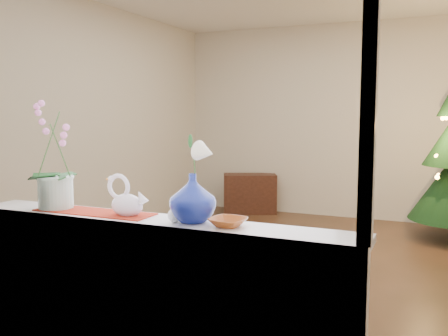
{
  "coord_description": "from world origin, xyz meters",
  "views": [
    {
      "loc": [
        1.36,
        -4.54,
        1.46
      ],
      "look_at": [
        -0.03,
        -1.4,
        1.08
      ],
      "focal_mm": 40.0,
      "sensor_mm": 36.0,
      "label": 1
    }
  ],
  "objects_px": {
    "paperweight": "(175,215)",
    "amber_dish": "(228,223)",
    "orchid_pot": "(54,155)",
    "swan": "(127,196)",
    "side_table": "(250,193)",
    "blue_vase": "(193,194)"
  },
  "relations": [
    {
      "from": "swan",
      "to": "side_table",
      "type": "relative_size",
      "value": 0.33
    },
    {
      "from": "orchid_pot",
      "to": "paperweight",
      "type": "xyz_separation_m",
      "value": [
        0.79,
        -0.04,
        -0.27
      ]
    },
    {
      "from": "swan",
      "to": "blue_vase",
      "type": "distance_m",
      "value": 0.38
    },
    {
      "from": "swan",
      "to": "paperweight",
      "type": "xyz_separation_m",
      "value": [
        0.3,
        -0.03,
        -0.07
      ]
    },
    {
      "from": "orchid_pot",
      "to": "paperweight",
      "type": "height_order",
      "value": "orchid_pot"
    },
    {
      "from": "paperweight",
      "to": "orchid_pot",
      "type": "bearing_deg",
      "value": 177.46
    },
    {
      "from": "blue_vase",
      "to": "paperweight",
      "type": "xyz_separation_m",
      "value": [
        -0.08,
        -0.05,
        -0.11
      ]
    },
    {
      "from": "swan",
      "to": "amber_dish",
      "type": "height_order",
      "value": "swan"
    },
    {
      "from": "amber_dish",
      "to": "blue_vase",
      "type": "bearing_deg",
      "value": 172.71
    },
    {
      "from": "swan",
      "to": "blue_vase",
      "type": "relative_size",
      "value": 0.89
    },
    {
      "from": "orchid_pot",
      "to": "swan",
      "type": "height_order",
      "value": "orchid_pot"
    },
    {
      "from": "amber_dish",
      "to": "side_table",
      "type": "xyz_separation_m",
      "value": [
        -1.66,
        4.64,
        -0.65
      ]
    },
    {
      "from": "paperweight",
      "to": "amber_dish",
      "type": "xyz_separation_m",
      "value": [
        0.28,
        0.02,
        -0.02
      ]
    },
    {
      "from": "orchid_pot",
      "to": "paperweight",
      "type": "bearing_deg",
      "value": -2.54
    },
    {
      "from": "swan",
      "to": "amber_dish",
      "type": "relative_size",
      "value": 1.66
    },
    {
      "from": "paperweight",
      "to": "side_table",
      "type": "xyz_separation_m",
      "value": [
        -1.38,
        4.66,
        -0.67
      ]
    },
    {
      "from": "swan",
      "to": "blue_vase",
      "type": "xyz_separation_m",
      "value": [
        0.38,
        0.02,
        0.03
      ]
    },
    {
      "from": "paperweight",
      "to": "amber_dish",
      "type": "distance_m",
      "value": 0.28
    },
    {
      "from": "swan",
      "to": "side_table",
      "type": "height_order",
      "value": "swan"
    },
    {
      "from": "swan",
      "to": "blue_vase",
      "type": "bearing_deg",
      "value": -2.17
    },
    {
      "from": "orchid_pot",
      "to": "amber_dish",
      "type": "distance_m",
      "value": 1.11
    },
    {
      "from": "swan",
      "to": "amber_dish",
      "type": "bearing_deg",
      "value": -5.64
    }
  ]
}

